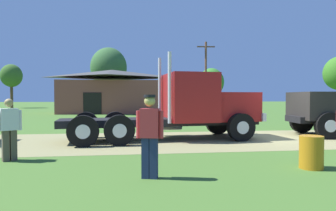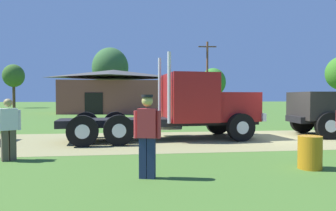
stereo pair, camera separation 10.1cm
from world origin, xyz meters
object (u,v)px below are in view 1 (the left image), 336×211
(visitor_by_barrel, at_px, (150,133))
(visitor_standing_near, at_px, (9,127))
(steel_barrel, at_px, (311,152))
(utility_pole_near, at_px, (206,75))
(truck_foreground_white, at_px, (189,107))
(shed_building, at_px, (112,92))

(visitor_by_barrel, bearing_deg, visitor_standing_near, 148.65)
(steel_barrel, bearing_deg, utility_pole_near, 80.37)
(utility_pole_near, bearing_deg, truck_foreground_white, -106.20)
(shed_building, relative_size, utility_pole_near, 1.36)
(steel_barrel, distance_m, utility_pole_near, 29.75)
(shed_building, bearing_deg, visitor_standing_near, -93.03)
(visitor_standing_near, bearing_deg, visitor_by_barrel, -31.35)
(utility_pole_near, bearing_deg, visitor_standing_near, -114.85)
(shed_building, bearing_deg, steel_barrel, -77.00)
(steel_barrel, bearing_deg, visitor_by_barrel, -174.78)
(visitor_standing_near, bearing_deg, steel_barrel, -13.84)
(visitor_by_barrel, bearing_deg, utility_pole_near, 73.18)
(truck_foreground_white, relative_size, visitor_standing_near, 4.88)
(utility_pole_near, bearing_deg, shed_building, -171.19)
(visitor_standing_near, xyz_separation_m, steel_barrel, (7.65, -1.88, -0.52))
(visitor_by_barrel, distance_m, utility_pole_near, 30.93)
(visitor_by_barrel, xyz_separation_m, utility_pole_near, (8.89, 29.42, 3.53))
(shed_building, bearing_deg, visitor_by_barrel, -85.16)
(visitor_standing_near, distance_m, utility_pole_near, 30.16)
(truck_foreground_white, distance_m, visitor_by_barrel, 6.26)
(visitor_by_barrel, relative_size, utility_pole_near, 0.21)
(visitor_by_barrel, height_order, shed_building, shed_building)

